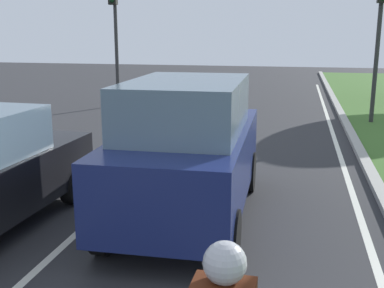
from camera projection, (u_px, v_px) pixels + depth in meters
ground_plane at (201, 145)px, 12.95m from camera, size 60.00×60.00×0.00m
lane_line_center at (176, 143)px, 13.09m from camera, size 0.12×32.00×0.01m
lane_line_right_edge at (339, 152)px, 12.20m from camera, size 0.12×32.00×0.01m
curb_right at (360, 151)px, 12.08m from camera, size 0.24×48.00×0.12m
car_suv_ahead at (188, 149)px, 7.64m from camera, size 2.05×4.54×2.28m
traffic_light_near_right at (380, 19)px, 15.03m from camera, size 0.32×0.50×4.92m
traffic_light_overhead_left at (114, 19)px, 18.81m from camera, size 0.32×0.50×5.14m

